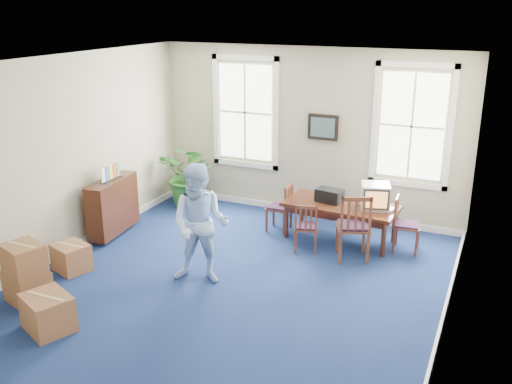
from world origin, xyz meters
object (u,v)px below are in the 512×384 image
at_px(chair_near_left, 306,226).
at_px(man, 200,225).
at_px(credenza, 113,210).
at_px(conference_table, 340,222).
at_px(cardboard_boxes, 44,271).
at_px(crt_tv, 375,196).
at_px(potted_plant, 191,175).

relative_size(chair_near_left, man, 0.47).
distance_m(chair_near_left, man, 2.04).
bearing_deg(credenza, conference_table, 14.50).
bearing_deg(conference_table, cardboard_boxes, -126.03).
xyz_separation_m(conference_table, crt_tv, (0.57, 0.04, 0.54)).
bearing_deg(conference_table, credenza, -155.36).
height_order(conference_table, man, man).
height_order(chair_near_left, credenza, credenza).
xyz_separation_m(chair_near_left, cardboard_boxes, (-2.72, -3.08, 0.02)).
bearing_deg(crt_tv, potted_plant, 157.07).
xyz_separation_m(chair_near_left, potted_plant, (-2.83, 1.10, 0.24)).
relative_size(crt_tv, credenza, 0.41).
height_order(man, credenza, man).
bearing_deg(man, cardboard_boxes, -153.28).
distance_m(credenza, cardboard_boxes, 2.40).
distance_m(crt_tv, potted_plant, 3.83).
xyz_separation_m(man, credenza, (-2.29, 0.92, -0.43)).
bearing_deg(credenza, crt_tv, 12.44).
xyz_separation_m(crt_tv, credenza, (-4.30, -1.47, -0.39)).
distance_m(crt_tv, cardboard_boxes, 5.30).
relative_size(conference_table, potted_plant, 1.46).
distance_m(crt_tv, chair_near_left, 1.28).
height_order(crt_tv, cardboard_boxes, crt_tv).
bearing_deg(man, potted_plant, 109.80).
bearing_deg(chair_near_left, credenza, -3.79).
xyz_separation_m(man, potted_plant, (-1.80, 2.79, -0.24)).
distance_m(potted_plant, cardboard_boxes, 4.19).
relative_size(chair_near_left, cardboard_boxes, 0.54).
height_order(potted_plant, cardboard_boxes, potted_plant).
distance_m(chair_near_left, potted_plant, 3.05).
xyz_separation_m(chair_near_left, credenza, (-3.33, -0.77, 0.05)).
distance_m(conference_table, credenza, 3.99).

